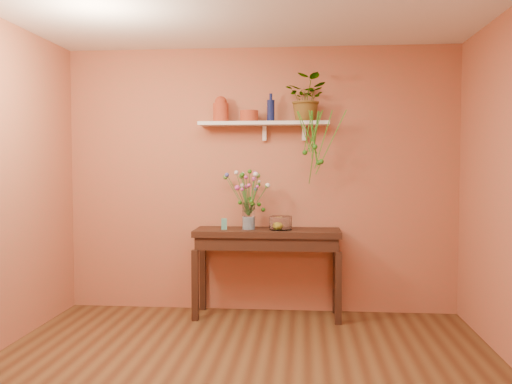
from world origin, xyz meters
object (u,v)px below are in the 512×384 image
at_px(blue_bottle, 271,110).
at_px(glass_vase, 249,218).
at_px(bouquet, 249,186).
at_px(glass_bowl, 281,223).
at_px(terracotta_jug, 221,110).
at_px(spider_plant, 308,98).
at_px(sideboard, 267,242).

bearing_deg(blue_bottle, glass_vase, -151.50).
relative_size(glass_vase, bouquet, 0.53).
height_order(bouquet, glass_bowl, bouquet).
bearing_deg(terracotta_jug, spider_plant, -1.12).
xyz_separation_m(terracotta_jug, glass_vase, (0.29, -0.11, -1.08)).
height_order(sideboard, spider_plant, spider_plant).
xyz_separation_m(sideboard, spider_plant, (0.39, 0.10, 1.42)).
bearing_deg(glass_bowl, blue_bottle, 128.55).
xyz_separation_m(sideboard, glass_vase, (-0.19, 0.00, 0.24)).
height_order(spider_plant, bouquet, spider_plant).
height_order(sideboard, bouquet, bouquet).
bearing_deg(glass_vase, sideboard, -0.00).
bearing_deg(glass_bowl, glass_vase, 176.65).
xyz_separation_m(terracotta_jug, bouquet, (0.29, -0.10, -0.77)).
height_order(terracotta_jug, bouquet, terracotta_jug).
xyz_separation_m(bouquet, glass_bowl, (0.32, -0.03, -0.36)).
relative_size(spider_plant, glass_vase, 1.72).
relative_size(sideboard, glass_vase, 5.47).
bearing_deg(glass_bowl, spider_plant, 23.81).
bearing_deg(spider_plant, glass_vase, -170.55).
bearing_deg(blue_bottle, spider_plant, -2.89).
relative_size(spider_plant, glass_bowl, 2.04).
xyz_separation_m(terracotta_jug, glass_bowl, (0.61, -0.13, -1.13)).
height_order(spider_plant, glass_vase, spider_plant).
bearing_deg(bouquet, terracotta_jug, 160.11).
height_order(blue_bottle, spider_plant, spider_plant).
distance_m(sideboard, blue_bottle, 1.31).
distance_m(spider_plant, glass_bowl, 1.26).
height_order(spider_plant, glass_bowl, spider_plant).
bearing_deg(glass_bowl, sideboard, 171.94).
bearing_deg(terracotta_jug, blue_bottle, 0.17).
relative_size(terracotta_jug, spider_plant, 0.57).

